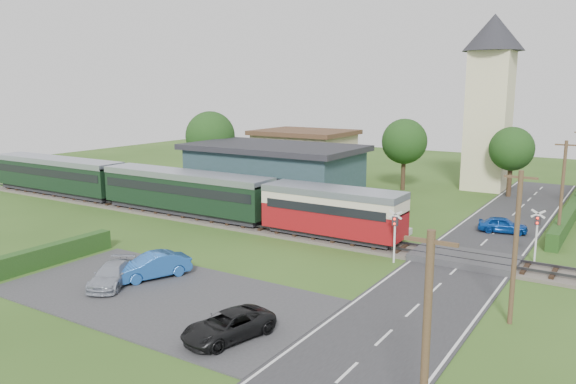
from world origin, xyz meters
The scene contains 29 objects.
ground centered at (0.00, 0.00, 0.00)m, with size 120.00×120.00×0.00m, color #2D4C19.
railway_track centered at (0.00, 2.00, 0.11)m, with size 76.00×3.20×0.49m.
road centered at (10.00, 0.00, 0.03)m, with size 6.00×70.00×0.05m, color #28282B.
car_park centered at (-1.50, -12.00, 0.04)m, with size 17.00×9.00×0.08m, color #333335.
crossing_deck centered at (10.00, 2.00, 0.23)m, with size 6.20×3.40×0.45m, color #333335.
platform centered at (-10.00, 5.20, 0.23)m, with size 30.00×3.00×0.45m, color gray.
equipment_hut centered at (-18.00, 5.20, 1.75)m, with size 2.30×2.30×2.55m.
station_building centered at (-10.00, 10.99, 2.69)m, with size 16.00×9.00×5.30m.
train centered at (-15.86, 2.00, 2.18)m, with size 43.20×2.90×3.40m.
church_tower centered at (5.00, 28.00, 10.23)m, with size 6.00×6.00×17.60m.
house_west centered at (-15.00, 25.00, 2.79)m, with size 10.80×8.80×5.50m.
hedge_carpark centered at (-11.00, -12.00, 0.60)m, with size 0.80×9.00×1.20m, color #193814.
hedge_roadside centered at (14.20, 16.00, 0.60)m, with size 0.80×18.00×1.20m, color #193814.
hedge_station centered at (-10.00, 15.50, 0.65)m, with size 22.00×0.80×1.30m, color #193814.
tree_a centered at (-20.00, 14.00, 5.38)m, with size 5.20×5.20×8.00m.
tree_b centered at (-2.00, 23.00, 5.02)m, with size 4.60×4.60×7.34m.
tree_c centered at (8.00, 25.00, 4.65)m, with size 4.20×4.20×6.78m.
utility_pole_a centered at (14.20, -18.00, 3.63)m, with size 1.40×0.22×7.00m.
utility_pole_b centered at (14.20, -6.00, 3.63)m, with size 1.40×0.22×7.00m.
utility_pole_c centered at (14.20, 10.00, 3.63)m, with size 1.40×0.22×7.00m.
crossing_signal_near centered at (6.40, -0.41, 2.14)m, with size 0.84×0.28×3.28m.
crossing_signal_far centered at (13.60, 4.39, 2.14)m, with size 0.84×0.28×3.28m.
streetlamp_west centered at (-22.00, 20.00, 3.04)m, with size 0.30×0.30×5.15m.
car_on_road centered at (10.48, 10.37, 0.63)m, with size 1.38×3.42×1.17m, color #0C3A97.
car_park_blue centered at (-3.82, -10.34, 0.77)m, with size 1.45×4.16×1.37m, color #2056A9.
car_park_silver centered at (-4.79, -12.37, 0.66)m, with size 1.61×3.97×1.15m, color #9BA1AF.
car_park_dark centered at (4.50, -14.15, 0.66)m, with size 1.91×4.15×1.15m, color black.
pedestrian_near centered at (-2.98, 4.40, 1.33)m, with size 0.64×0.42×1.76m, color gray.
pedestrian_far centered at (-17.67, 4.65, 1.28)m, with size 0.81×0.63×1.67m, color gray.
Camera 1 is at (18.46, -31.49, 10.56)m, focal length 35.00 mm.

